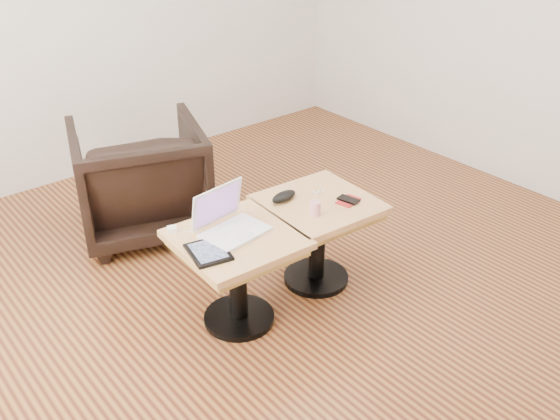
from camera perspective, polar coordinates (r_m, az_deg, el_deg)
room_shell at (r=3.00m, az=0.99°, el=13.48°), size 4.52×4.52×2.71m
side_table_left at (r=3.20m, az=-3.97°, el=-4.43°), size 0.61×0.61×0.53m
side_table_right at (r=3.51m, az=3.48°, el=-1.08°), size 0.62×0.62×0.53m
laptop at (r=3.15m, az=-4.67°, el=-1.22°), size 0.35×0.30×0.23m
tablet at (r=3.00m, az=-6.58°, el=-3.83°), size 0.22×0.26×0.02m
charging_adapter at (r=3.20m, az=-9.83°, el=-1.75°), size 0.06×0.06×0.03m
glasses_case at (r=3.43m, az=0.35°, el=1.25°), size 0.17×0.09×0.05m
striped_cup at (r=3.29m, az=3.21°, el=0.16°), size 0.07×0.07×0.08m
earbuds_tangle at (r=3.53m, az=3.52°, el=1.65°), size 0.08×0.05×0.01m
phone_on_sleeve at (r=3.45m, az=6.28°, el=0.90°), size 0.15×0.13×0.02m
armchair at (r=4.14m, az=-12.66°, el=2.79°), size 1.02×1.04×0.75m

